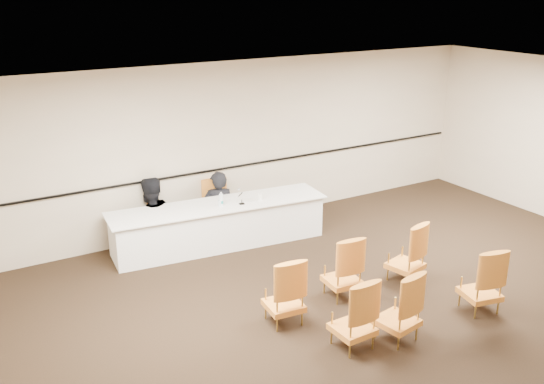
{
  "coord_description": "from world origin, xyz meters",
  "views": [
    {
      "loc": [
        -5.07,
        -5.46,
        4.27
      ],
      "look_at": [
        -0.29,
        2.6,
        1.02
      ],
      "focal_mm": 40.0,
      "sensor_mm": 36.0,
      "label": 1
    }
  ],
  "objects_px": {
    "panelist_second": "(151,226)",
    "panelist_second_chair": "(150,218)",
    "water_bottle": "(221,199)",
    "aud_chair_back_left": "(353,313)",
    "aud_chair_back_mid": "(398,305)",
    "aud_chair_front_right": "(406,252)",
    "microphone": "(242,197)",
    "aud_chair_front_mid": "(342,266)",
    "panel_table": "(219,225)",
    "aud_chair_back_right": "(481,279)",
    "coffee_cup": "(260,197)",
    "panelist_main_chair": "(219,207)",
    "panelist_main": "(219,214)",
    "aud_chair_front_left": "(284,290)",
    "drinking_glass": "(220,203)"
  },
  "relations": [
    {
      "from": "aud_chair_back_left",
      "to": "aud_chair_back_right",
      "type": "xyz_separation_m",
      "value": [
        2.04,
        -0.18,
        0.0
      ]
    },
    {
      "from": "panel_table",
      "to": "coffee_cup",
      "type": "distance_m",
      "value": 0.85
    },
    {
      "from": "drinking_glass",
      "to": "aud_chair_back_mid",
      "type": "height_order",
      "value": "aud_chair_back_mid"
    },
    {
      "from": "aud_chair_back_mid",
      "to": "aud_chair_back_right",
      "type": "relative_size",
      "value": 1.0
    },
    {
      "from": "drinking_glass",
      "to": "aud_chair_front_right",
      "type": "distance_m",
      "value": 3.14
    },
    {
      "from": "panelist_second",
      "to": "water_bottle",
      "type": "relative_size",
      "value": 7.31
    },
    {
      "from": "aud_chair_front_left",
      "to": "aud_chair_front_mid",
      "type": "height_order",
      "value": "same"
    },
    {
      "from": "microphone",
      "to": "water_bottle",
      "type": "bearing_deg",
      "value": 168.89
    },
    {
      "from": "panelist_second_chair",
      "to": "aud_chair_front_right",
      "type": "distance_m",
      "value": 4.3
    },
    {
      "from": "panelist_second",
      "to": "drinking_glass",
      "type": "relative_size",
      "value": 17.33
    },
    {
      "from": "panel_table",
      "to": "aud_chair_front_left",
      "type": "distance_m",
      "value": 2.71
    },
    {
      "from": "microphone",
      "to": "aud_chair_front_mid",
      "type": "xyz_separation_m",
      "value": [
        0.37,
        -2.32,
        -0.39
      ]
    },
    {
      "from": "microphone",
      "to": "coffee_cup",
      "type": "relative_size",
      "value": 2.02
    },
    {
      "from": "drinking_glass",
      "to": "aud_chair_back_left",
      "type": "distance_m",
      "value": 3.53
    },
    {
      "from": "aud_chair_front_mid",
      "to": "panelist_main_chair",
      "type": "bearing_deg",
      "value": 103.59
    },
    {
      "from": "water_bottle",
      "to": "aud_chair_back_right",
      "type": "relative_size",
      "value": 0.25
    },
    {
      "from": "panel_table",
      "to": "panelist_second_chair",
      "type": "relative_size",
      "value": 3.91
    },
    {
      "from": "aud_chair_back_right",
      "to": "panelist_main",
      "type": "bearing_deg",
      "value": 125.73
    },
    {
      "from": "panelist_main_chair",
      "to": "coffee_cup",
      "type": "relative_size",
      "value": 7.65
    },
    {
      "from": "panelist_second",
      "to": "microphone",
      "type": "bearing_deg",
      "value": 133.58
    },
    {
      "from": "panelist_second_chair",
      "to": "aud_chair_front_mid",
      "type": "bearing_deg",
      "value": -56.02
    },
    {
      "from": "microphone",
      "to": "panelist_second",
      "type": "bearing_deg",
      "value": 154.59
    },
    {
      "from": "coffee_cup",
      "to": "aud_chair_back_mid",
      "type": "height_order",
      "value": "aud_chair_back_mid"
    },
    {
      "from": "microphone",
      "to": "aud_chair_front_right",
      "type": "xyz_separation_m",
      "value": [
        1.49,
        -2.41,
        -0.39
      ]
    },
    {
      "from": "aud_chair_back_mid",
      "to": "coffee_cup",
      "type": "bearing_deg",
      "value": 79.41
    },
    {
      "from": "microphone",
      "to": "aud_chair_back_mid",
      "type": "xyz_separation_m",
      "value": [
        0.3,
        -3.56,
        -0.39
      ]
    },
    {
      "from": "water_bottle",
      "to": "drinking_glass",
      "type": "distance_m",
      "value": 0.07
    },
    {
      "from": "drinking_glass",
      "to": "aud_chair_front_mid",
      "type": "height_order",
      "value": "aud_chair_front_mid"
    },
    {
      "from": "water_bottle",
      "to": "aud_chair_back_mid",
      "type": "relative_size",
      "value": 0.25
    },
    {
      "from": "water_bottle",
      "to": "coffee_cup",
      "type": "height_order",
      "value": "water_bottle"
    },
    {
      "from": "drinking_glass",
      "to": "aud_chair_back_mid",
      "type": "relative_size",
      "value": 0.11
    },
    {
      "from": "panelist_second",
      "to": "aud_chair_front_mid",
      "type": "height_order",
      "value": "panelist_second"
    },
    {
      "from": "panelist_main",
      "to": "aud_chair_front_left",
      "type": "bearing_deg",
      "value": 96.21
    },
    {
      "from": "panelist_second_chair",
      "to": "microphone",
      "type": "xyz_separation_m",
      "value": [
        1.32,
        -0.85,
        0.39
      ]
    },
    {
      "from": "aud_chair_front_left",
      "to": "aud_chair_back_mid",
      "type": "distance_m",
      "value": 1.47
    },
    {
      "from": "panelist_main_chair",
      "to": "drinking_glass",
      "type": "bearing_deg",
      "value": -107.49
    },
    {
      "from": "aud_chair_front_left",
      "to": "aud_chair_front_mid",
      "type": "xyz_separation_m",
      "value": [
        1.08,
        0.17,
        0.0
      ]
    },
    {
      "from": "water_bottle",
      "to": "aud_chair_front_left",
      "type": "relative_size",
      "value": 0.25
    },
    {
      "from": "aud_chair_back_mid",
      "to": "aud_chair_back_right",
      "type": "bearing_deg",
      "value": -10.82
    },
    {
      "from": "aud_chair_back_left",
      "to": "aud_chair_back_mid",
      "type": "xyz_separation_m",
      "value": [
        0.59,
        -0.15,
        0.0
      ]
    },
    {
      "from": "microphone",
      "to": "drinking_glass",
      "type": "bearing_deg",
      "value": 170.7
    },
    {
      "from": "panelist_second",
      "to": "panelist_second_chair",
      "type": "height_order",
      "value": "panelist_second"
    },
    {
      "from": "panelist_main_chair",
      "to": "coffee_cup",
      "type": "bearing_deg",
      "value": -50.7
    },
    {
      "from": "panelist_second_chair",
      "to": "water_bottle",
      "type": "bearing_deg",
      "value": -30.92
    },
    {
      "from": "microphone",
      "to": "aud_chair_back_left",
      "type": "xyz_separation_m",
      "value": [
        -0.28,
        -3.41,
        -0.39
      ]
    },
    {
      "from": "coffee_cup",
      "to": "microphone",
      "type": "bearing_deg",
      "value": -176.37
    },
    {
      "from": "panelist_second_chair",
      "to": "water_bottle",
      "type": "xyz_separation_m",
      "value": [
        0.99,
        -0.74,
        0.39
      ]
    },
    {
      "from": "panelist_second",
      "to": "microphone",
      "type": "relative_size",
      "value": 6.92
    },
    {
      "from": "water_bottle",
      "to": "panelist_second",
      "type": "bearing_deg",
      "value": 143.14
    },
    {
      "from": "aud_chair_back_left",
      "to": "aud_chair_back_mid",
      "type": "relative_size",
      "value": 1.0
    }
  ]
}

